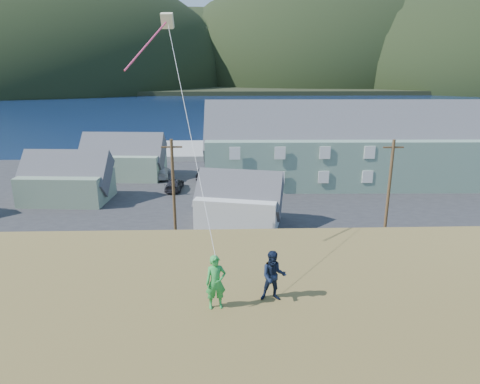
% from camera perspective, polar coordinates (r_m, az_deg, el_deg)
% --- Properties ---
extents(ground, '(900.00, 900.00, 0.00)m').
position_cam_1_polar(ground, '(33.85, -4.37, -8.47)').
color(ground, '#0A1638').
rests_on(ground, ground).
extents(grass_strip, '(110.00, 8.00, 0.10)m').
position_cam_1_polar(grass_strip, '(32.03, -4.53, -9.91)').
color(grass_strip, '#4C3D19').
rests_on(grass_strip, ground).
extents(waterfront_lot, '(72.00, 36.00, 0.12)m').
position_cam_1_polar(waterfront_lot, '(49.73, -3.56, -0.02)').
color(waterfront_lot, '#28282B').
rests_on(waterfront_lot, ground).
extents(wharf, '(26.00, 14.00, 0.90)m').
position_cam_1_polar(wharf, '(72.35, -7.83, 5.51)').
color(wharf, gray).
rests_on(wharf, ground).
extents(far_shore, '(900.00, 320.00, 2.00)m').
position_cam_1_polar(far_shore, '(360.84, -2.13, 14.66)').
color(far_shore, black).
rests_on(far_shore, ground).
extents(far_hills, '(760.00, 265.00, 143.00)m').
position_cam_1_polar(far_hills, '(312.07, 4.59, 14.47)').
color(far_hills, black).
rests_on(far_hills, ground).
extents(lodge, '(35.18, 10.62, 12.30)m').
position_cam_1_polar(lodge, '(54.19, 14.24, 5.98)').
color(lodge, slate).
rests_on(lodge, waterfront_lot).
extents(shed_palegreen_near, '(9.60, 6.41, 6.70)m').
position_cam_1_polar(shed_palegreen_near, '(49.40, -22.14, 1.61)').
color(shed_palegreen_near, slate).
rests_on(shed_palegreen_near, waterfront_lot).
extents(shed_white, '(8.67, 6.68, 6.16)m').
position_cam_1_polar(shed_white, '(39.00, -0.12, -1.19)').
color(shed_white, silver).
rests_on(shed_white, waterfront_lot).
extents(shed_palegreen_far, '(11.01, 6.78, 7.14)m').
position_cam_1_polar(shed_palegreen_far, '(57.50, -15.33, 4.47)').
color(shed_palegreen_far, gray).
rests_on(shed_palegreen_far, waterfront_lot).
extents(utility_poles, '(34.41, 0.24, 8.82)m').
position_cam_1_polar(utility_poles, '(33.86, -9.04, -0.44)').
color(utility_poles, '#47331E').
rests_on(utility_poles, waterfront_lot).
extents(parked_cars, '(21.56, 12.95, 1.57)m').
position_cam_1_polar(parked_cars, '(54.67, -12.32, 2.01)').
color(parked_cars, '#232228').
rests_on(parked_cars, waterfront_lot).
extents(kite_flyer_green, '(0.69, 0.51, 1.72)m').
position_cam_1_polar(kite_flyer_green, '(13.25, -3.25, -11.93)').
color(kite_flyer_green, green).
rests_on(kite_flyer_green, hillside).
extents(kite_flyer_navy, '(0.82, 0.65, 1.66)m').
position_cam_1_polar(kite_flyer_navy, '(13.69, 4.49, -11.10)').
color(kite_flyer_navy, black).
rests_on(kite_flyer_navy, hillside).
extents(kite_rig, '(1.57, 3.24, 9.45)m').
position_cam_1_polar(kite_rig, '(17.53, -9.99, 20.83)').
color(kite_rig, beige).
rests_on(kite_rig, ground).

